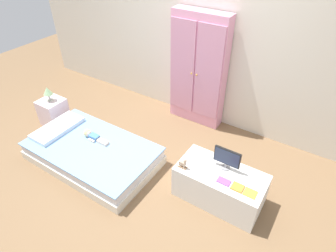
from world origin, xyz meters
name	(u,v)px	position (x,y,z in m)	size (l,w,h in m)	color
ground_plane	(144,177)	(0.00, 0.00, -0.01)	(10.00, 10.00, 0.02)	brown
back_wall	(211,30)	(0.00, 1.57, 1.35)	(6.40, 0.05, 2.70)	silver
bed	(93,153)	(-0.72, -0.12, 0.12)	(1.62, 0.95, 0.25)	silver
pillow	(58,128)	(-1.33, -0.12, 0.28)	(0.32, 0.68, 0.05)	silver
doll	(92,136)	(-0.82, 0.00, 0.29)	(0.39, 0.13, 0.10)	#4C84C6
nightstand	(54,112)	(-1.79, 0.17, 0.20)	(0.33, 0.33, 0.39)	silver
table_lamp	(48,91)	(-1.79, 0.17, 0.54)	(0.13, 0.13, 0.22)	#B7B2AD
wardrobe	(198,71)	(-0.07, 1.42, 0.81)	(0.79, 0.24, 1.61)	#E599BC
tv_stand	(220,185)	(0.88, 0.20, 0.20)	(0.93, 0.48, 0.40)	silver
tv_monitor	(227,158)	(0.89, 0.28, 0.55)	(0.29, 0.10, 0.25)	#99999E
rocking_horse_toy	(183,163)	(0.51, 0.04, 0.46)	(0.11, 0.04, 0.13)	#8E6642
book_purple	(224,181)	(0.95, 0.09, 0.41)	(0.13, 0.08, 0.01)	#8E51B2
book_orange	(237,187)	(1.10, 0.09, 0.41)	(0.12, 0.11, 0.02)	orange
book_yellow	(250,193)	(1.23, 0.09, 0.41)	(0.12, 0.11, 0.01)	gold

